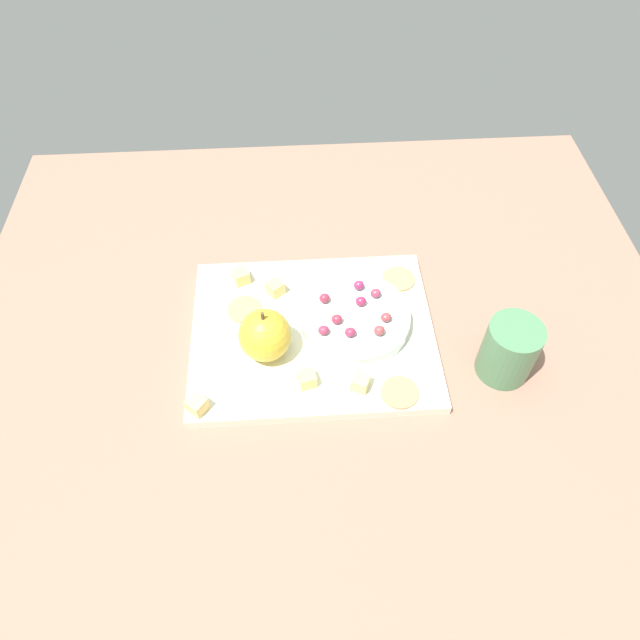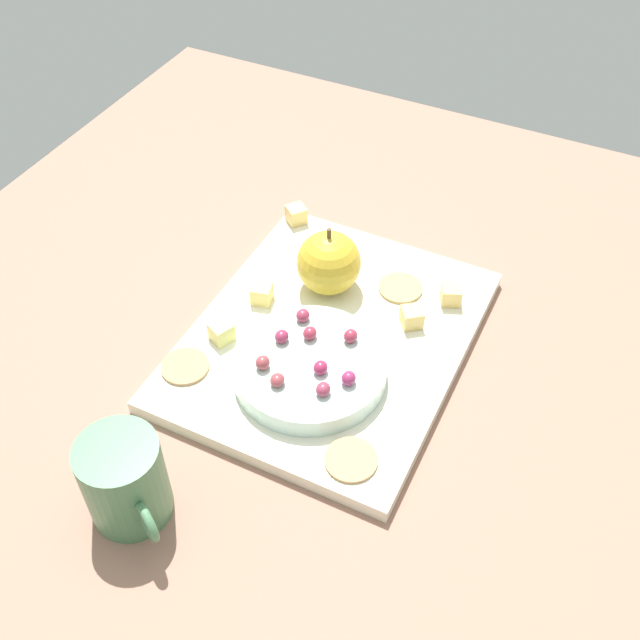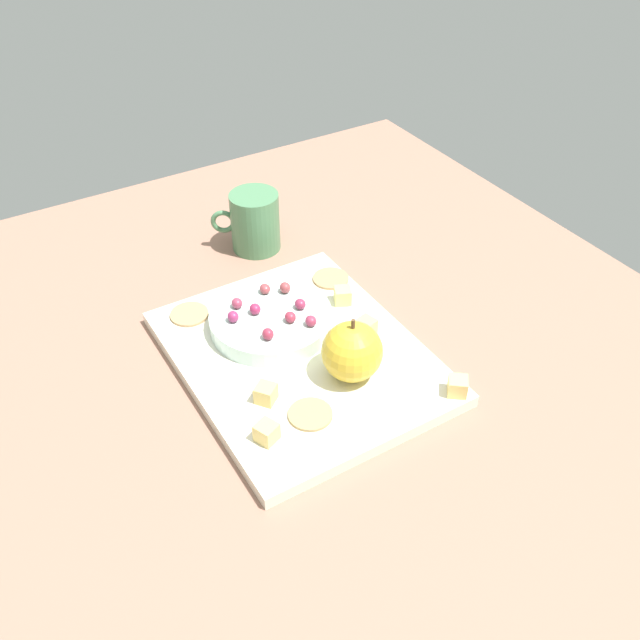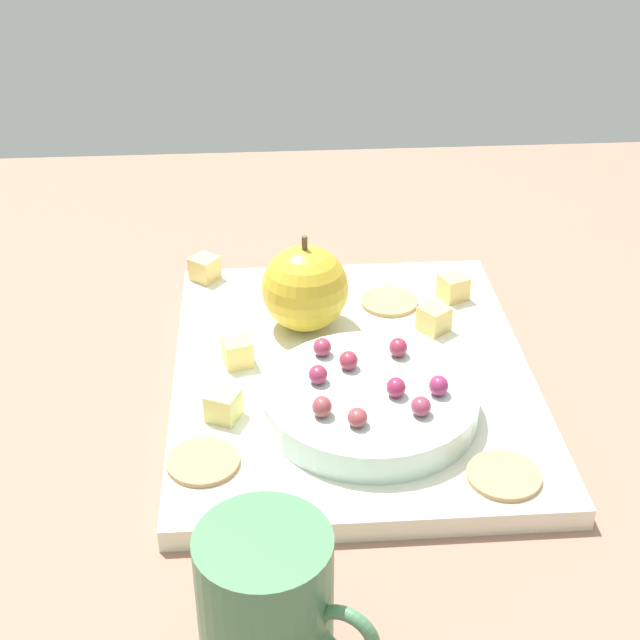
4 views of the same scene
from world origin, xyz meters
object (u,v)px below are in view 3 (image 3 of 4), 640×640
at_px(grape_2, 255,309).
at_px(grape_7, 233,317).
at_px(cheese_cube_0, 343,296).
at_px(platter, 300,357).
at_px(cheese_cube_2, 267,432).
at_px(grape_1, 300,304).
at_px(cracker_1, 189,314).
at_px(cracker_2, 310,414).
at_px(apple_whole, 352,352).
at_px(grape_5, 285,288).
at_px(cheese_cube_3, 366,327).
at_px(grape_0, 268,334).
at_px(cheese_cube_4, 266,394).
at_px(grape_4, 265,289).
at_px(grape_8, 290,317).
at_px(cup, 255,222).
at_px(grape_3, 237,303).
at_px(cheese_cube_1, 458,386).
at_px(serving_dish, 271,320).
at_px(cracker_0, 331,279).

distance_m(grape_2, grape_7, 0.03).
bearing_deg(cheese_cube_0, platter, 119.92).
relative_size(cheese_cube_2, grape_1, 1.41).
distance_m(cracker_1, cracker_2, 0.25).
relative_size(apple_whole, grape_5, 4.68).
bearing_deg(grape_5, cheese_cube_3, -149.95).
relative_size(cracker_1, grape_0, 3.25).
distance_m(cheese_cube_4, grape_4, 0.19).
bearing_deg(cheese_cube_3, grape_2, 53.77).
bearing_deg(grape_7, grape_8, -121.54).
distance_m(cracker_1, grape_0, 0.14).
relative_size(cheese_cube_0, grape_7, 1.41).
height_order(grape_2, grape_5, same).
bearing_deg(grape_8, cheese_cube_4, 136.75).
bearing_deg(cup, cheese_cube_3, -176.29).
xyz_separation_m(cheese_cube_0, cheese_cube_4, (-0.12, 0.18, 0.00)).
relative_size(grape_4, grape_5, 1.00).
xyz_separation_m(apple_whole, cheese_cube_4, (0.02, 0.11, -0.03)).
height_order(cheese_cube_0, grape_3, grape_3).
relative_size(cracker_2, grape_5, 3.25).
relative_size(cheese_cube_0, grape_0, 1.41).
height_order(platter, cheese_cube_0, cheese_cube_0).
height_order(cracker_2, grape_7, grape_7).
bearing_deg(cheese_cube_1, apple_whole, 44.38).
xyz_separation_m(grape_1, grape_8, (-0.02, 0.03, 0.00)).
height_order(cheese_cube_0, cheese_cube_1, same).
relative_size(cheese_cube_1, cheese_cube_4, 1.00).
height_order(grape_0, cup, cup).
bearing_deg(cheese_cube_3, grape_7, 59.91).
xyz_separation_m(cheese_cube_4, grape_0, (0.08, -0.04, 0.02)).
distance_m(cracker_2, grape_7, 0.18).
bearing_deg(apple_whole, cheese_cube_4, 82.33).
bearing_deg(serving_dish, grape_4, -18.65).
distance_m(cheese_cube_2, cracker_1, 0.26).
height_order(cheese_cube_0, grape_5, grape_5).
xyz_separation_m(cheese_cube_1, grape_3, (0.26, 0.17, 0.02)).
bearing_deg(cheese_cube_2, grape_4, -27.45).
relative_size(grape_2, grape_4, 1.00).
xyz_separation_m(serving_dish, grape_1, (-0.01, -0.04, 0.02)).
distance_m(cheese_cube_3, grape_0, 0.14).
bearing_deg(grape_2, apple_whole, -157.45).
height_order(grape_7, cup, cup).
bearing_deg(apple_whole, cheese_cube_3, -46.68).
distance_m(platter, grape_2, 0.09).
relative_size(cheese_cube_0, grape_1, 1.41).
relative_size(serving_dish, cracker_0, 3.12).
relative_size(grape_3, grape_5, 1.00).
bearing_deg(cheese_cube_2, cheese_cube_1, -103.15).
distance_m(grape_2, cup, 0.23).
height_order(cracker_0, grape_2, grape_2).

